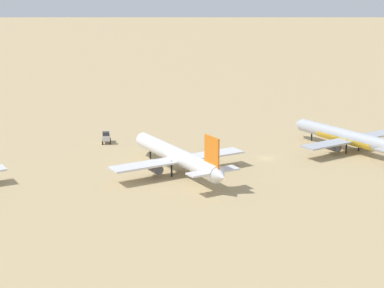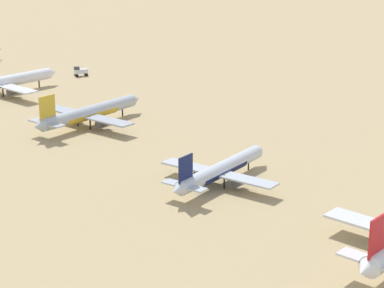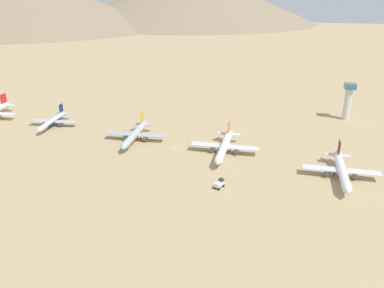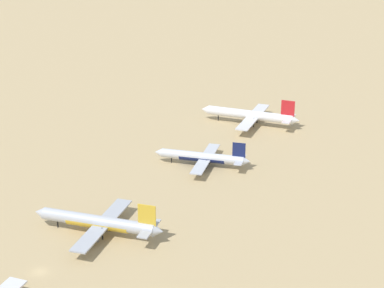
{
  "view_description": "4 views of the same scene",
  "coord_description": "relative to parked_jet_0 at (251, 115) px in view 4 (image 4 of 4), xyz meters",
  "views": [
    {
      "loc": [
        -129.78,
        102.39,
        46.37
      ],
      "look_at": [
        10.52,
        18.31,
        4.22
      ],
      "focal_mm": 56.61,
      "sensor_mm": 36.0,
      "label": 1
    },
    {
      "loc": [
        -143.24,
        -187.23,
        60.88
      ],
      "look_at": [
        -12.5,
        -72.34,
        5.81
      ],
      "focal_mm": 67.73,
      "sensor_mm": 36.0,
      "label": 2
    },
    {
      "loc": [
        188.81,
        53.1,
        82.97
      ],
      "look_at": [
        3.71,
        11.29,
        5.13
      ],
      "focal_mm": 35.52,
      "sensor_mm": 36.0,
      "label": 3
    },
    {
      "loc": [
        -95.84,
        134.81,
        102.14
      ],
      "look_at": [
        -9.28,
        -97.72,
        3.56
      ],
      "focal_mm": 62.19,
      "sensor_mm": 36.0,
      "label": 4
    }
  ],
  "objects": [
    {
      "name": "parked_jet_1",
      "position": [
        4.5,
        51.38,
        -0.8
      ],
      "size": [
        37.9,
        30.86,
        10.93
      ],
      "color": "silver",
      "rests_on": "ground"
    },
    {
      "name": "ground_plane",
      "position": [
        22.53,
        137.58,
        -4.44
      ],
      "size": [
        1800.0,
        1800.0,
        0.0
      ],
      "primitive_type": "plane",
      "color": "tan"
    },
    {
      "name": "parked_jet_0",
      "position": [
        0.0,
        0.0,
        0.0
      ],
      "size": [
        45.57,
        36.91,
        13.17
      ],
      "color": "white",
      "rests_on": "ground"
    },
    {
      "name": "parked_jet_2",
      "position": [
        16.82,
        112.52,
        -0.27
      ],
      "size": [
        43.39,
        35.24,
        12.51
      ],
      "color": "#B2B7C1",
      "rests_on": "ground"
    }
  ]
}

